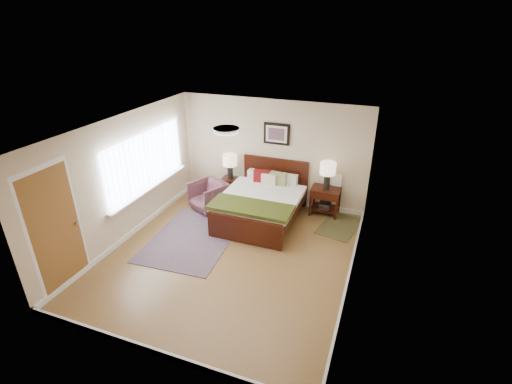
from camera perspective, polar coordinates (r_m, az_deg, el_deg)
floor at (r=7.26m, az=-3.94°, el=-9.58°), size 5.00×5.00×0.00m
back_wall at (r=8.77m, az=2.51°, el=6.09°), size 4.50×0.04×2.50m
front_wall at (r=4.81m, az=-16.94°, el=-13.09°), size 4.50×0.04×2.50m
left_wall at (r=7.76m, az=-19.58°, el=1.92°), size 0.04×5.00×2.50m
right_wall at (r=6.12m, az=15.34°, el=-3.93°), size 0.04×5.00×2.50m
ceiling at (r=6.17m, az=-4.64°, el=9.78°), size 4.50×5.00×0.02m
window at (r=8.19m, az=-16.41°, el=4.54°), size 0.11×2.72×1.32m
door at (r=6.74m, az=-28.42°, el=-5.21°), size 0.06×1.00×2.18m
ceil_fixture at (r=6.18m, az=-4.63°, el=9.47°), size 0.44×0.44×0.08m
bed at (r=8.14m, az=0.88°, el=-1.13°), size 1.71×2.06×1.11m
wall_art at (r=8.57m, az=3.19°, el=8.91°), size 0.62×0.05×0.50m
nightstand_left at (r=9.20m, az=-3.98°, el=1.37°), size 0.44×0.40×0.53m
nightstand_right at (r=8.59m, az=10.60°, el=-1.00°), size 0.65×0.49×0.64m
lamp_left at (r=9.01m, az=-4.03°, el=4.61°), size 0.35×0.35×0.61m
lamp_right at (r=8.33m, az=10.99°, el=3.26°), size 0.35×0.35×0.61m
armchair at (r=8.77m, az=-7.33°, el=-0.58°), size 0.98×0.99×0.68m
rug_persian at (r=7.83m, az=-9.75°, el=-7.00°), size 1.73×2.34×0.01m
rug_navy at (r=8.33m, az=12.70°, el=-5.14°), size 0.95×1.24×0.01m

